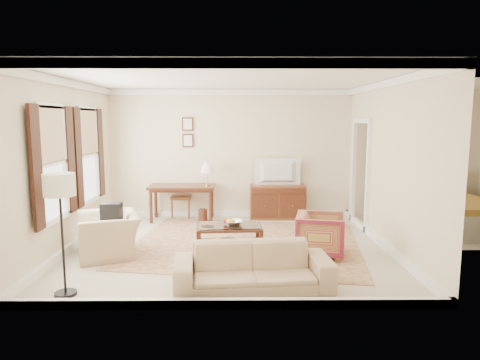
{
  "coord_description": "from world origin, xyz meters",
  "views": [
    {
      "loc": [
        0.14,
        -7.27,
        2.22
      ],
      "look_at": [
        0.2,
        0.3,
        1.15
      ],
      "focal_mm": 32.0,
      "sensor_mm": 36.0,
      "label": 1
    }
  ],
  "objects_px": {
    "writing_desk": "(182,190)",
    "tv": "(278,163)",
    "coffee_table": "(229,231)",
    "sofa": "(253,260)",
    "striped_armchair": "(320,232)",
    "sideboard": "(277,202)",
    "club_armchair": "(108,228)"
  },
  "relations": [
    {
      "from": "sofa",
      "to": "sideboard",
      "type": "bearing_deg",
      "value": 74.96
    },
    {
      "from": "club_armchair",
      "to": "striped_armchair",
      "type": "bearing_deg",
      "value": 68.33
    },
    {
      "from": "sideboard",
      "to": "club_armchair",
      "type": "distance_m",
      "value": 4.04
    },
    {
      "from": "writing_desk",
      "to": "coffee_table",
      "type": "xyz_separation_m",
      "value": [
        1.08,
        -2.27,
        -0.33
      ]
    },
    {
      "from": "writing_desk",
      "to": "club_armchair",
      "type": "relative_size",
      "value": 1.35
    },
    {
      "from": "coffee_table",
      "to": "sofa",
      "type": "relative_size",
      "value": 0.55
    },
    {
      "from": "coffee_table",
      "to": "sideboard",
      "type": "bearing_deg",
      "value": 66.9
    },
    {
      "from": "writing_desk",
      "to": "striped_armchair",
      "type": "bearing_deg",
      "value": -44.33
    },
    {
      "from": "sideboard",
      "to": "tv",
      "type": "distance_m",
      "value": 0.87
    },
    {
      "from": "sideboard",
      "to": "tv",
      "type": "xyz_separation_m",
      "value": [
        0.0,
        -0.02,
        0.87
      ]
    },
    {
      "from": "writing_desk",
      "to": "sideboard",
      "type": "bearing_deg",
      "value": 5.16
    },
    {
      "from": "coffee_table",
      "to": "club_armchair",
      "type": "xyz_separation_m",
      "value": [
        -1.98,
        -0.2,
        0.11
      ]
    },
    {
      "from": "writing_desk",
      "to": "sofa",
      "type": "relative_size",
      "value": 0.7
    },
    {
      "from": "sideboard",
      "to": "tv",
      "type": "bearing_deg",
      "value": -90.0
    },
    {
      "from": "writing_desk",
      "to": "striped_armchair",
      "type": "distance_m",
      "value": 3.61
    },
    {
      "from": "coffee_table",
      "to": "striped_armchair",
      "type": "distance_m",
      "value": 1.52
    },
    {
      "from": "sideboard",
      "to": "writing_desk",
      "type": "bearing_deg",
      "value": -174.84
    },
    {
      "from": "sideboard",
      "to": "tv",
      "type": "relative_size",
      "value": 1.26
    },
    {
      "from": "coffee_table",
      "to": "sofa",
      "type": "distance_m",
      "value": 1.68
    },
    {
      "from": "sideboard",
      "to": "club_armchair",
      "type": "height_order",
      "value": "club_armchair"
    },
    {
      "from": "club_armchair",
      "to": "sofa",
      "type": "relative_size",
      "value": 0.52
    },
    {
      "from": "sideboard",
      "to": "tv",
      "type": "height_order",
      "value": "tv"
    },
    {
      "from": "tv",
      "to": "coffee_table",
      "type": "bearing_deg",
      "value": 66.73
    },
    {
      "from": "tv",
      "to": "sofa",
      "type": "height_order",
      "value": "tv"
    },
    {
      "from": "striped_armchair",
      "to": "sideboard",
      "type": "bearing_deg",
      "value": 21.48
    },
    {
      "from": "sideboard",
      "to": "striped_armchair",
      "type": "bearing_deg",
      "value": -80.62
    },
    {
      "from": "coffee_table",
      "to": "writing_desk",
      "type": "bearing_deg",
      "value": 115.38
    },
    {
      "from": "coffee_table",
      "to": "striped_armchair",
      "type": "bearing_deg",
      "value": -9.28
    },
    {
      "from": "striped_armchair",
      "to": "club_armchair",
      "type": "relative_size",
      "value": 0.73
    },
    {
      "from": "tv",
      "to": "striped_armchair",
      "type": "relative_size",
      "value": 1.26
    },
    {
      "from": "writing_desk",
      "to": "tv",
      "type": "xyz_separation_m",
      "value": [
        2.13,
        0.17,
        0.58
      ]
    },
    {
      "from": "tv",
      "to": "coffee_table",
      "type": "xyz_separation_m",
      "value": [
        -1.05,
        -2.44,
        -0.9
      ]
    }
  ]
}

